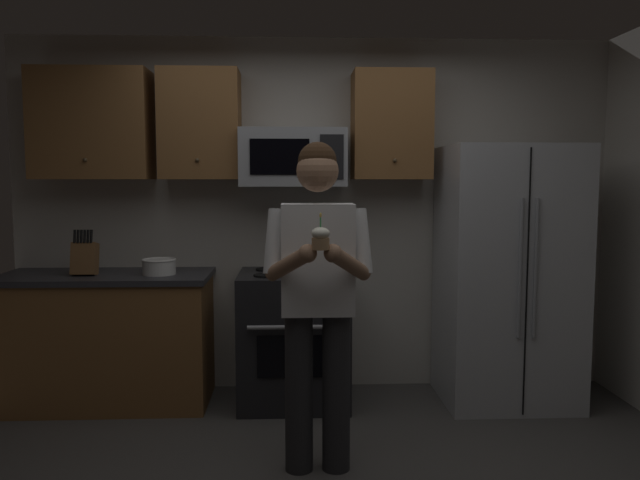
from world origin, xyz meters
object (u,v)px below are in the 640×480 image
(knife_block, at_px, (85,258))
(bowl_large_white, at_px, (159,266))
(refrigerator, at_px, (507,275))
(person, at_px, (318,288))
(microwave, at_px, (293,158))
(cupcake, at_px, (321,238))
(oven_range, at_px, (294,337))

(knife_block, xyz_separation_m, bowl_large_white, (0.50, 0.00, -0.06))
(refrigerator, height_order, person, refrigerator)
(refrigerator, bearing_deg, knife_block, 179.81)
(bowl_large_white, bearing_deg, knife_block, -179.69)
(bowl_large_white, bearing_deg, microwave, 9.03)
(microwave, xyz_separation_m, refrigerator, (1.50, -0.16, -0.82))
(person, bearing_deg, microwave, 96.00)
(bowl_large_white, distance_m, cupcake, 1.75)
(bowl_large_white, xyz_separation_m, cupcake, (1.05, -1.37, 0.32))
(refrigerator, relative_size, person, 1.02)
(bowl_large_white, bearing_deg, person, -44.80)
(person, bearing_deg, bowl_large_white, 135.20)
(bowl_large_white, relative_size, cupcake, 1.33)
(person, height_order, cupcake, person)
(microwave, xyz_separation_m, bowl_large_white, (-0.92, -0.15, -0.74))
(oven_range, relative_size, bowl_large_white, 4.02)
(oven_range, xyz_separation_m, bowl_large_white, (-0.92, -0.03, 0.51))
(oven_range, distance_m, refrigerator, 1.56)
(microwave, height_order, refrigerator, microwave)
(bowl_large_white, height_order, person, person)
(refrigerator, bearing_deg, cupcake, -135.44)
(knife_block, relative_size, person, 0.18)
(oven_range, distance_m, bowl_large_white, 1.06)
(refrigerator, relative_size, cupcake, 10.35)
(refrigerator, xyz_separation_m, knife_block, (-2.92, 0.01, 0.14))
(bowl_large_white, bearing_deg, cupcake, -52.60)
(refrigerator, bearing_deg, oven_range, 178.50)
(bowl_large_white, bearing_deg, oven_range, 1.68)
(microwave, distance_m, cupcake, 1.58)
(knife_block, relative_size, cupcake, 1.84)
(cupcake, bearing_deg, knife_block, 138.54)
(refrigerator, xyz_separation_m, bowl_large_white, (-2.42, 0.01, 0.08))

